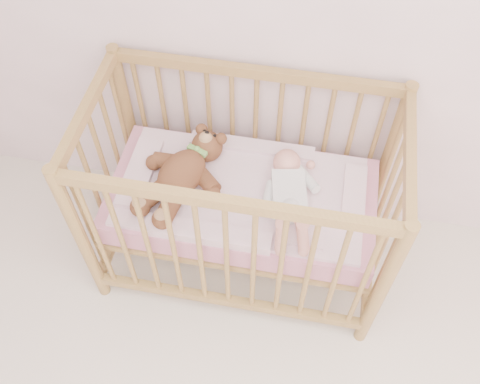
# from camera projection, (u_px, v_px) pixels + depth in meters

# --- Properties ---
(crib) EXTENTS (1.36, 0.76, 1.00)m
(crib) POSITION_uv_depth(u_px,v_px,m) (242.00, 199.00, 2.48)
(crib) COLOR tan
(crib) RESTS_ON floor
(mattress) EXTENTS (1.22, 0.62, 0.13)m
(mattress) POSITION_uv_depth(u_px,v_px,m) (242.00, 201.00, 2.49)
(mattress) COLOR pink
(mattress) RESTS_ON crib
(blanket) EXTENTS (1.10, 0.58, 0.06)m
(blanket) POSITION_uv_depth(u_px,v_px,m) (242.00, 191.00, 2.43)
(blanket) COLOR #F5A8C0
(blanket) RESTS_ON mattress
(baby) EXTENTS (0.37, 0.61, 0.14)m
(baby) POSITION_uv_depth(u_px,v_px,m) (289.00, 192.00, 2.33)
(baby) COLOR white
(baby) RESTS_ON blanket
(teddy_bear) EXTENTS (0.59, 0.69, 0.16)m
(teddy_bear) POSITION_uv_depth(u_px,v_px,m) (182.00, 174.00, 2.38)
(teddy_bear) COLOR brown
(teddy_bear) RESTS_ON blanket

